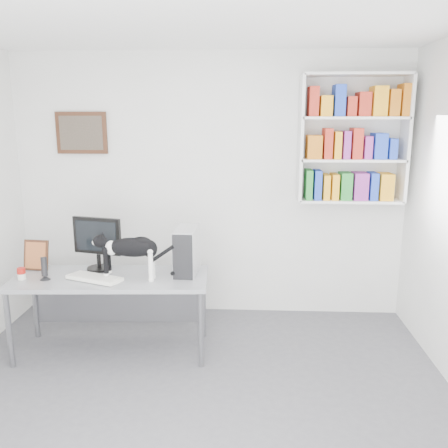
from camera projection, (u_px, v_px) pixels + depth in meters
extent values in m
cube|color=#57575C|center=(188.00, 424.00, 3.25)|extent=(4.00, 4.00, 0.01)
cube|color=white|center=(180.00, 1.00, 2.65)|extent=(4.00, 4.00, 0.01)
cube|color=silver|center=(210.00, 187.00, 4.89)|extent=(4.00, 0.01, 2.70)
cube|color=silver|center=(353.00, 139.00, 4.57)|extent=(1.03, 0.28, 1.24)
cube|color=#482517|center=(82.00, 133.00, 4.81)|extent=(0.52, 0.04, 0.42)
cube|color=gray|center=(113.00, 314.00, 4.20)|extent=(1.72, 0.75, 0.70)
cube|color=black|center=(98.00, 243.00, 4.26)|extent=(0.50, 0.33, 0.49)
cube|color=white|center=(95.00, 278.00, 4.03)|extent=(0.51, 0.34, 0.04)
cube|color=silver|center=(187.00, 251.00, 4.18)|extent=(0.20, 0.41, 0.41)
cylinder|color=black|center=(44.00, 268.00, 4.02)|extent=(0.12, 0.12, 0.21)
cube|color=#482517|center=(36.00, 255.00, 4.28)|extent=(0.24, 0.11, 0.28)
cylinder|color=#A6140E|center=(21.00, 274.00, 4.04)|extent=(0.08, 0.08, 0.10)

